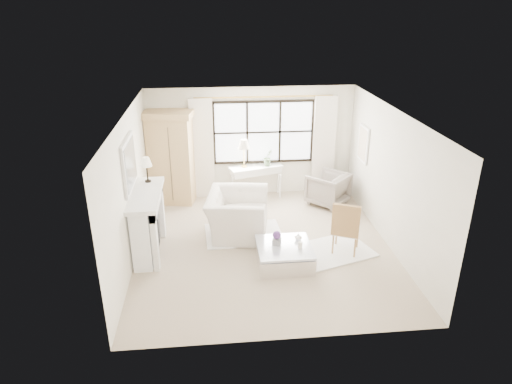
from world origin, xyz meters
TOP-DOWN VIEW (x-y plane):
  - floor at (0.00, 0.00)m, footprint 5.50×5.50m
  - ceiling at (0.00, 0.00)m, footprint 5.50×5.50m
  - wall_back at (0.00, 2.75)m, footprint 5.00×0.00m
  - wall_front at (0.00, -2.75)m, footprint 5.00×0.00m
  - wall_left at (-2.50, 0.00)m, footprint 0.00×5.50m
  - wall_right at (2.50, 0.00)m, footprint 0.00×5.50m
  - window_pane at (0.30, 2.73)m, footprint 2.40×0.02m
  - window_frame at (0.30, 2.72)m, footprint 2.50×0.04m
  - curtain_rod at (0.30, 2.67)m, footprint 3.30×0.04m
  - curtain_left at (-1.20, 2.65)m, footprint 0.55×0.10m
  - curtain_right at (1.80, 2.65)m, footprint 0.55×0.10m
  - fireplace at (-2.27, 0.00)m, footprint 0.58×1.66m
  - mirror_frame at (-2.47, 0.00)m, footprint 0.05×1.15m
  - mirror_glass at (-2.44, 0.00)m, footprint 0.02×1.00m
  - art_frame at (2.47, 1.70)m, footprint 0.04×0.62m
  - art_canvas at (2.45, 1.70)m, footprint 0.01×0.52m
  - mantel_lamp at (-2.25, 0.56)m, footprint 0.22×0.22m
  - armoire at (-1.94, 2.42)m, footprint 1.22×0.88m
  - console_table at (0.09, 2.53)m, footprint 1.37×0.79m
  - console_lamp at (-0.20, 2.52)m, footprint 0.28×0.28m
  - orchid_plant at (0.39, 2.54)m, footprint 0.29×0.26m
  - side_table at (0.01, 1.56)m, footprint 0.40×0.40m
  - rug_left at (-0.37, 0.53)m, footprint 1.65×1.21m
  - rug_right at (1.35, -0.34)m, footprint 1.69×1.46m
  - club_armchair at (-0.49, 0.59)m, footprint 1.41×1.55m
  - wingback_chair at (1.77, 1.90)m, footprint 1.19×1.19m
  - french_chair at (1.55, -0.39)m, footprint 0.64×0.64m
  - coffee_table at (0.30, -0.70)m, footprint 1.00×1.00m
  - planter_box at (0.17, -0.62)m, footprint 0.19×0.19m
  - planter_flowers at (0.17, -0.62)m, footprint 0.15×0.15m
  - pillar_candle at (0.58, -0.80)m, footprint 0.08×0.08m
  - coffee_vase at (0.59, -0.51)m, footprint 0.16×0.16m

SIDE VIEW (x-z plane):
  - floor at x=0.00m, z-range 0.00..0.00m
  - rug_right at x=1.35m, z-range 0.00..0.03m
  - rug_left at x=-0.37m, z-range 0.00..0.03m
  - coffee_table at x=0.30m, z-range -0.01..0.37m
  - french_chair at x=1.55m, z-range -0.23..0.85m
  - side_table at x=0.01m, z-range 0.08..0.58m
  - wingback_chair at x=1.77m, z-range 0.00..0.78m
  - console_table at x=0.09m, z-range 0.00..0.80m
  - planter_box at x=0.17m, z-range 0.38..0.50m
  - pillar_candle at x=0.58m, z-range 0.38..0.50m
  - club_armchair at x=-0.49m, z-range 0.00..0.89m
  - coffee_vase at x=0.59m, z-range 0.38..0.52m
  - planter_flowers at x=0.17m, z-range 0.50..0.65m
  - fireplace at x=-2.27m, z-range 0.02..1.28m
  - orchid_plant at x=0.39m, z-range 0.80..1.23m
  - armoire at x=-1.94m, z-range 0.02..2.26m
  - curtain_left at x=-1.20m, z-range 0.00..2.47m
  - curtain_right at x=1.80m, z-range 0.00..2.47m
  - wall_left at x=-2.50m, z-range -1.40..4.10m
  - wall_right at x=2.50m, z-range -1.40..4.10m
  - wall_back at x=0.00m, z-range -1.15..3.85m
  - wall_front at x=0.00m, z-range -1.15..3.85m
  - console_lamp at x=-0.20m, z-range 1.01..1.70m
  - art_frame at x=2.47m, z-range 1.14..1.96m
  - art_canvas at x=2.45m, z-range 1.19..1.91m
  - window_pane at x=0.30m, z-range 0.85..2.35m
  - window_frame at x=0.30m, z-range 0.85..2.35m
  - mantel_lamp at x=-2.25m, z-range 1.40..1.91m
  - mirror_frame at x=-2.47m, z-range 1.37..2.31m
  - mirror_glass at x=-2.44m, z-range 1.44..2.24m
  - curtain_rod at x=0.30m, z-range 2.45..2.49m
  - ceiling at x=0.00m, z-range 2.70..2.70m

